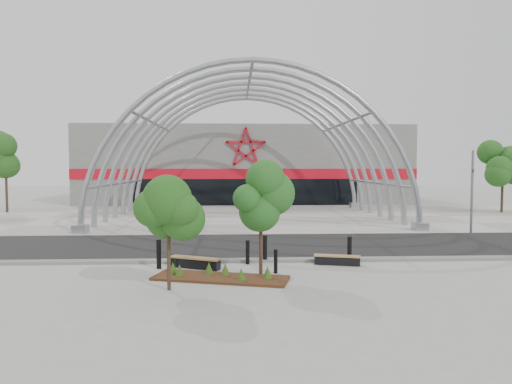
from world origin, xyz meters
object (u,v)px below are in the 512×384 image
Objects in this scene: bollard_2 at (276,261)px; bench_1 at (337,260)px; street_tree_0 at (168,208)px; street_tree_1 at (261,201)px; signal_pole at (472,191)px; bench_0 at (195,263)px.

bench_1 is at bearing 26.72° from bollard_2.
street_tree_0 is 0.97× the size of street_tree_1.
signal_pole is 18.53m from street_tree_0.
signal_pole is 11.84m from bench_1.
street_tree_0 is at bearing -100.41° from bench_0.
signal_pole is at bearing 37.90° from bench_1.
bench_1 is (5.54, 0.35, -0.02)m from bench_0.
street_tree_1 is 1.84× the size of bench_0.
bench_1 is (6.10, 3.37, -2.42)m from street_tree_0.
street_tree_1 is 4.35m from bench_1.
street_tree_0 reaches higher than bench_0.
signal_pole is 1.31× the size of street_tree_0.
street_tree_1 reaches higher than bollard_2.
signal_pole is 2.34× the size of bench_0.
bench_0 reaches higher than bench_1.
signal_pole is 14.57m from bollard_2.
street_tree_0 is (-15.26, -10.50, 0.12)m from signal_pole.
bench_1 is (3.11, 1.71, -2.50)m from street_tree_1.
street_tree_0 reaches higher than bench_1.
signal_pole reaches higher than bench_0.
signal_pole is 1.27× the size of street_tree_1.
street_tree_0 is 4.66m from bollard_2.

